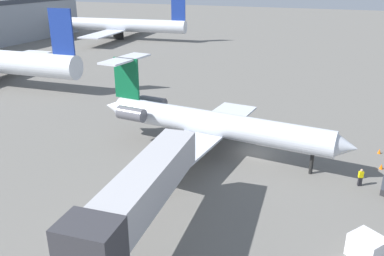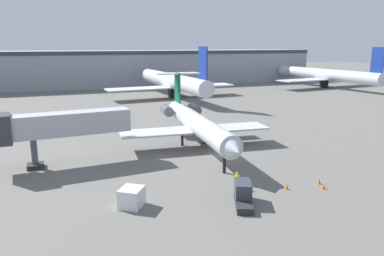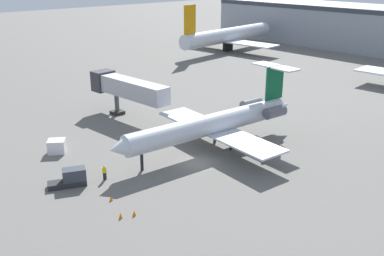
# 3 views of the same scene
# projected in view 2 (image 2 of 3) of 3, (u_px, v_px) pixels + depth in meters

# --- Properties ---
(ground_plane) EXTENTS (400.00, 400.00, 0.10)m
(ground_plane) POSITION_uv_depth(u_px,v_px,m) (221.00, 156.00, 47.11)
(ground_plane) COLOR #66635E
(regional_jet) EXTENTS (20.60, 28.48, 9.37)m
(regional_jet) POSITION_uv_depth(u_px,v_px,m) (196.00, 122.00, 50.32)
(regional_jet) COLOR silver
(regional_jet) RESTS_ON ground_plane
(jet_bridge) EXTENTS (15.57, 4.10, 6.44)m
(jet_bridge) POSITION_uv_depth(u_px,v_px,m) (53.00, 126.00, 42.23)
(jet_bridge) COLOR #ADADB2
(jet_bridge) RESTS_ON ground_plane
(ground_crew_marshaller) EXTENTS (0.40, 0.47, 1.69)m
(ground_crew_marshaller) POSITION_uv_depth(u_px,v_px,m) (237.00, 180.00, 36.19)
(ground_crew_marshaller) COLOR black
(ground_crew_marshaller) RESTS_ON ground_plane
(baggage_tug_lead) EXTENTS (2.87, 4.23, 1.90)m
(baggage_tug_lead) POSITION_uv_depth(u_px,v_px,m) (243.00, 195.00, 32.72)
(baggage_tug_lead) COLOR #262628
(baggage_tug_lead) RESTS_ON ground_plane
(cargo_container_uld) EXTENTS (2.70, 2.75, 1.69)m
(cargo_container_uld) POSITION_uv_depth(u_px,v_px,m) (132.00, 197.00, 32.11)
(cargo_container_uld) COLOR silver
(cargo_container_uld) RESTS_ON ground_plane
(traffic_cone_near) EXTENTS (0.36, 0.36, 0.55)m
(traffic_cone_near) POSITION_uv_depth(u_px,v_px,m) (323.00, 186.00, 36.21)
(traffic_cone_near) COLOR orange
(traffic_cone_near) RESTS_ON ground_plane
(traffic_cone_mid) EXTENTS (0.36, 0.36, 0.55)m
(traffic_cone_mid) POSITION_uv_depth(u_px,v_px,m) (319.00, 181.00, 37.47)
(traffic_cone_mid) COLOR orange
(traffic_cone_mid) RESTS_ON ground_plane
(traffic_cone_far) EXTENTS (0.36, 0.36, 0.55)m
(traffic_cone_far) POSITION_uv_depth(u_px,v_px,m) (287.00, 187.00, 36.06)
(traffic_cone_far) COLOR orange
(traffic_cone_far) RESTS_ON ground_plane
(terminal_building) EXTENTS (144.23, 20.10, 11.67)m
(terminal_building) POSITION_uv_depth(u_px,v_px,m) (111.00, 68.00, 125.35)
(terminal_building) COLOR #8C939E
(terminal_building) RESTS_ON ground_plane
(parked_airliner_west_mid) EXTENTS (34.64, 41.04, 13.31)m
(parked_airliner_west_mid) POSITION_uv_depth(u_px,v_px,m) (172.00, 82.00, 96.95)
(parked_airliner_west_mid) COLOR silver
(parked_airliner_west_mid) RESTS_ON ground_plane
(parked_airliner_centre) EXTENTS (35.17, 41.50, 13.00)m
(parked_airliner_centre) POSITION_uv_depth(u_px,v_px,m) (325.00, 75.00, 119.60)
(parked_airliner_centre) COLOR silver
(parked_airliner_centre) RESTS_ON ground_plane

